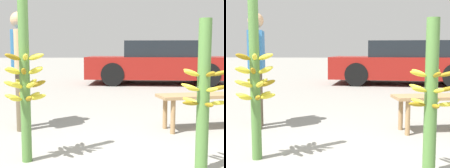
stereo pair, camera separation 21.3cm
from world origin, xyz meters
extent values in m
cylinder|color=#4C7A38|center=(-0.80, 0.52, 0.76)|extent=(0.09, 0.09, 1.53)
ellipsoid|color=olive|center=(-0.92, 0.54, 1.00)|extent=(0.17, 0.07, 0.09)
ellipsoid|color=olive|center=(-0.87, 0.43, 1.00)|extent=(0.14, 0.15, 0.09)
ellipsoid|color=gold|center=(-0.76, 0.41, 1.00)|extent=(0.10, 0.17, 0.09)
ellipsoid|color=gold|center=(-0.68, 0.51, 1.00)|extent=(0.17, 0.07, 0.09)
ellipsoid|color=gold|center=(-0.73, 0.61, 1.00)|extent=(0.14, 0.15, 0.09)
ellipsoid|color=gold|center=(-0.84, 0.63, 1.00)|extent=(0.10, 0.17, 0.09)
ellipsoid|color=gold|center=(-0.71, 0.60, 0.87)|extent=(0.15, 0.14, 0.09)
ellipsoid|color=olive|center=(-0.83, 0.64, 0.87)|extent=(0.08, 0.17, 0.09)
ellipsoid|color=gold|center=(-0.91, 0.56, 0.87)|extent=(0.17, 0.09, 0.09)
ellipsoid|color=gold|center=(-0.89, 0.44, 0.87)|extent=(0.15, 0.14, 0.09)
ellipsoid|color=olive|center=(-0.77, 0.41, 0.87)|extent=(0.08, 0.17, 0.09)
ellipsoid|color=gold|center=(-0.69, 0.49, 0.87)|extent=(0.17, 0.09, 0.09)
ellipsoid|color=gold|center=(-0.72, 0.43, 0.74)|extent=(0.14, 0.15, 0.09)
ellipsoid|color=olive|center=(-0.68, 0.54, 0.74)|extent=(0.17, 0.07, 0.09)
ellipsoid|color=gold|center=(-0.76, 0.63, 0.74)|extent=(0.10, 0.17, 0.09)
ellipsoid|color=gold|center=(-0.87, 0.61, 0.74)|extent=(0.14, 0.15, 0.09)
ellipsoid|color=gold|center=(-0.91, 0.50, 0.74)|extent=(0.17, 0.07, 0.09)
ellipsoid|color=gold|center=(-0.84, 0.41, 0.74)|extent=(0.10, 0.17, 0.09)
ellipsoid|color=gold|center=(-0.74, 0.63, 0.62)|extent=(0.12, 0.16, 0.08)
ellipsoid|color=olive|center=(-0.86, 0.63, 0.62)|extent=(0.12, 0.16, 0.08)
ellipsoid|color=gold|center=(-0.92, 0.52, 0.62)|extent=(0.16, 0.05, 0.08)
ellipsoid|color=gold|center=(-0.86, 0.42, 0.62)|extent=(0.12, 0.16, 0.08)
ellipsoid|color=olive|center=(-0.74, 0.42, 0.62)|extent=(0.12, 0.16, 0.08)
ellipsoid|color=gold|center=(-0.68, 0.52, 0.62)|extent=(0.16, 0.05, 0.08)
cylinder|color=#4C7A38|center=(0.79, 0.26, 0.66)|extent=(0.11, 0.11, 1.32)
ellipsoid|color=olive|center=(0.80, 0.13, 0.87)|extent=(0.05, 0.17, 0.07)
ellipsoid|color=olive|center=(0.91, 0.23, 0.87)|extent=(0.17, 0.07, 0.07)
ellipsoid|color=gold|center=(0.85, 0.37, 0.87)|extent=(0.11, 0.16, 0.07)
ellipsoid|color=gold|center=(0.70, 0.36, 0.87)|extent=(0.14, 0.15, 0.07)
ellipsoid|color=gold|center=(0.67, 0.21, 0.87)|extent=(0.17, 0.10, 0.07)
ellipsoid|color=gold|center=(0.68, 0.19, 0.74)|extent=(0.16, 0.12, 0.07)
ellipsoid|color=gold|center=(0.82, 0.14, 0.74)|extent=(0.08, 0.17, 0.07)
ellipsoid|color=olive|center=(0.92, 0.25, 0.74)|extent=(0.17, 0.05, 0.07)
ellipsoid|color=gold|center=(0.84, 0.38, 0.74)|extent=(0.09, 0.17, 0.07)
ellipsoid|color=gold|center=(0.69, 0.34, 0.74)|extent=(0.15, 0.13, 0.07)
ellipsoid|color=gold|center=(0.92, 0.23, 0.62)|extent=(0.17, 0.07, 0.06)
ellipsoid|color=gold|center=(0.86, 0.37, 0.62)|extent=(0.12, 0.16, 0.06)
ellipsoid|color=gold|center=(0.70, 0.36, 0.62)|extent=(0.13, 0.15, 0.06)
ellipsoid|color=olive|center=(0.67, 0.21, 0.62)|extent=(0.17, 0.10, 0.06)
ellipsoid|color=olive|center=(0.80, 0.13, 0.62)|extent=(0.05, 0.17, 0.06)
cylinder|color=brown|center=(-1.22, 1.83, 0.38)|extent=(0.14, 0.14, 0.77)
cylinder|color=brown|center=(-1.18, 1.65, 0.38)|extent=(0.14, 0.14, 0.77)
cube|color=#3372B2|center=(-1.20, 1.74, 1.04)|extent=(0.28, 0.45, 0.54)
cylinder|color=tan|center=(-1.26, 1.99, 1.05)|extent=(0.12, 0.12, 0.52)
cylinder|color=tan|center=(-1.14, 1.49, 1.05)|extent=(0.12, 0.12, 0.52)
sphere|color=tan|center=(-1.20, 1.74, 1.45)|extent=(0.21, 0.21, 0.21)
cube|color=#99754C|center=(1.33, 1.75, 0.46)|extent=(1.48, 0.66, 0.04)
cylinder|color=#99754C|center=(0.73, 1.77, 0.22)|extent=(0.06, 0.06, 0.44)
cylinder|color=#99754C|center=(0.78, 1.50, 0.22)|extent=(0.06, 0.06, 0.44)
cube|color=maroon|center=(1.47, 7.45, 0.52)|extent=(4.55, 2.20, 0.66)
cube|color=black|center=(1.64, 7.43, 1.09)|extent=(2.56, 1.89, 0.48)
cylinder|color=black|center=(0.03, 6.73, 0.34)|extent=(0.70, 0.26, 0.69)
cylinder|color=black|center=(0.17, 8.40, 0.34)|extent=(0.70, 0.26, 0.69)
cylinder|color=black|center=(2.90, 8.17, 0.34)|extent=(0.70, 0.26, 0.69)
camera|label=1|loc=(0.01, -2.36, 1.06)|focal=50.00mm
camera|label=2|loc=(0.23, -2.35, 1.06)|focal=50.00mm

